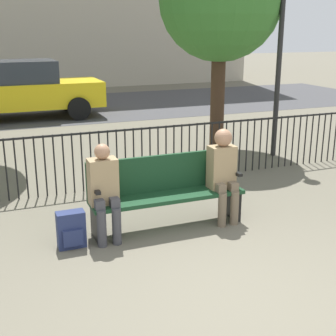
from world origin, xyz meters
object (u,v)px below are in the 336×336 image
(park_bench, at_px, (166,189))
(lamp_post, at_px, (282,24))
(seated_person_0, at_px, (104,188))
(parked_car_0, at_px, (23,89))
(backpack, at_px, (71,230))
(tree_2, at_px, (220,0))
(seated_person_1, at_px, (223,170))

(park_bench, distance_m, lamp_post, 4.61)
(park_bench, xyz_separation_m, seated_person_0, (-0.83, -0.13, 0.16))
(seated_person_0, height_order, lamp_post, lamp_post)
(lamp_post, bearing_deg, park_bench, -143.30)
(lamp_post, xyz_separation_m, parked_car_0, (-4.27, 6.10, -1.71))
(backpack, distance_m, tree_2, 5.90)
(lamp_post, bearing_deg, backpack, -149.83)
(backpack, relative_size, tree_2, 0.10)
(backpack, bearing_deg, seated_person_0, 7.27)
(seated_person_1, height_order, parked_car_0, parked_car_0)
(seated_person_0, relative_size, backpack, 2.72)
(seated_person_0, bearing_deg, backpack, -172.73)
(park_bench, relative_size, backpack, 4.55)
(park_bench, xyz_separation_m, seated_person_1, (0.75, -0.13, 0.20))
(park_bench, height_order, lamp_post, lamp_post)
(seated_person_1, bearing_deg, tree_2, 63.66)
(seated_person_1, bearing_deg, park_bench, 170.29)
(seated_person_0, xyz_separation_m, tree_2, (3.33, 3.53, 2.35))
(seated_person_0, height_order, parked_car_0, parked_car_0)
(seated_person_1, distance_m, tree_2, 4.57)
(parked_car_0, bearing_deg, backpack, -91.92)
(backpack, relative_size, parked_car_0, 0.10)
(park_bench, height_order, parked_car_0, parked_car_0)
(seated_person_0, distance_m, seated_person_1, 1.58)
(seated_person_0, distance_m, backpack, 0.62)
(tree_2, xyz_separation_m, parked_car_0, (-3.46, 5.17, -2.17))
(lamp_post, bearing_deg, seated_person_1, -134.58)
(park_bench, height_order, backpack, park_bench)
(backpack, bearing_deg, parked_car_0, 88.08)
(seated_person_1, relative_size, lamp_post, 0.32)
(tree_2, bearing_deg, seated_person_0, -133.31)
(seated_person_1, relative_size, backpack, 2.84)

